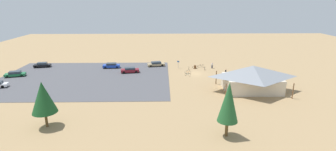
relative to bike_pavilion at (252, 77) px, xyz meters
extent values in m
plane|color=#9E7F56|center=(10.29, -13.04, -2.99)|extent=(160.00, 160.00, 0.00)
cube|color=#4C4C51|center=(37.43, -9.83, -2.97)|extent=(40.89, 30.89, 0.05)
cube|color=beige|center=(0.00, 0.00, -1.46)|extent=(11.05, 7.32, 3.07)
pyramid|color=gray|center=(0.00, 0.00, 1.24)|extent=(13.24, 9.50, 2.33)
cylinder|color=brown|center=(-6.46, -4.59, -1.46)|extent=(0.20, 0.20, 3.07)
cylinder|color=brown|center=(6.46, -4.59, -1.46)|extent=(0.20, 0.20, 3.07)
cylinder|color=brown|center=(-6.46, 4.59, -1.46)|extent=(0.20, 0.20, 3.07)
cylinder|color=brown|center=(6.46, 4.59, -1.46)|extent=(0.20, 0.20, 3.07)
cylinder|color=brown|center=(9.52, -18.17, -2.54)|extent=(0.60, 0.60, 0.90)
cylinder|color=#99999E|center=(14.13, -18.61, -1.89)|extent=(0.08, 0.08, 2.20)
cube|color=#1959B2|center=(14.13, -18.61, -1.09)|extent=(0.56, 0.04, 0.40)
cylinder|color=brown|center=(9.60, 18.54, -1.85)|extent=(0.43, 0.43, 2.28)
cone|color=#235B2D|center=(9.60, 18.54, 2.11)|extent=(2.83, 2.83, 5.64)
cylinder|color=brown|center=(35.86, 15.16, -1.84)|extent=(0.38, 0.38, 2.32)
cone|color=#194C23|center=(35.86, 15.16, 1.70)|extent=(3.63, 3.63, 4.76)
torus|color=black|center=(12.43, -13.26, -2.64)|extent=(0.70, 0.07, 0.70)
torus|color=black|center=(11.48, -13.30, -2.64)|extent=(0.70, 0.07, 0.70)
cylinder|color=orange|center=(11.95, -13.28, -2.53)|extent=(0.88, 0.07, 0.04)
cylinder|color=orange|center=(12.13, -13.27, -2.43)|extent=(0.04, 0.04, 0.42)
cube|color=black|center=(12.13, -13.27, -2.22)|extent=(0.20, 0.09, 0.05)
cylinder|color=orange|center=(11.57, -13.29, -2.41)|extent=(0.04, 0.04, 0.47)
cylinder|color=black|center=(11.57, -13.29, -2.18)|extent=(0.05, 0.48, 0.03)
torus|color=black|center=(11.45, -16.42, -2.66)|extent=(0.13, 0.68, 0.68)
torus|color=black|center=(11.32, -17.47, -2.66)|extent=(0.13, 0.68, 0.68)
cylinder|color=yellow|center=(11.39, -16.94, -2.54)|extent=(0.16, 0.97, 0.04)
cylinder|color=yellow|center=(11.41, -16.76, -2.46)|extent=(0.04, 0.04, 0.40)
cube|color=black|center=(11.41, -16.76, -2.26)|extent=(0.10, 0.21, 0.05)
cylinder|color=yellow|center=(11.33, -17.36, -2.44)|extent=(0.04, 0.04, 0.43)
cylinder|color=black|center=(11.33, -17.36, -2.23)|extent=(0.48, 0.09, 0.03)
torus|color=black|center=(8.25, -19.43, -2.63)|extent=(0.73, 0.13, 0.74)
torus|color=black|center=(7.21, -19.30, -2.63)|extent=(0.73, 0.13, 0.74)
cylinder|color=black|center=(7.73, -19.36, -2.51)|extent=(0.96, 0.16, 0.04)
cylinder|color=black|center=(7.91, -19.39, -2.43)|extent=(0.04, 0.04, 0.39)
cube|color=black|center=(7.91, -19.39, -2.23)|extent=(0.21, 0.10, 0.05)
cylinder|color=black|center=(7.31, -19.31, -2.37)|extent=(0.04, 0.04, 0.51)
cylinder|color=black|center=(7.31, -19.31, -2.12)|extent=(0.09, 0.48, 0.03)
torus|color=black|center=(8.92, -18.63, -2.66)|extent=(0.65, 0.20, 0.66)
torus|color=black|center=(9.90, -18.39, -2.66)|extent=(0.65, 0.20, 0.66)
cylinder|color=red|center=(9.41, -18.51, -2.56)|extent=(0.91, 0.26, 0.04)
cylinder|color=red|center=(9.23, -18.55, -2.48)|extent=(0.04, 0.04, 0.36)
cube|color=black|center=(9.23, -18.55, -2.30)|extent=(0.21, 0.13, 0.05)
cylinder|color=red|center=(9.80, -18.41, -2.45)|extent=(0.04, 0.04, 0.43)
cylinder|color=black|center=(9.80, -18.41, -2.24)|extent=(0.15, 0.47, 0.03)
torus|color=black|center=(11.86, -10.83, -2.67)|extent=(0.57, 0.39, 0.65)
torus|color=black|center=(12.67, -11.36, -2.67)|extent=(0.57, 0.39, 0.65)
cylinder|color=#197A7F|center=(12.26, -11.10, -2.56)|extent=(0.77, 0.52, 0.04)
cylinder|color=#197A7F|center=(12.12, -11.00, -2.49)|extent=(0.04, 0.04, 0.35)
cube|color=black|center=(12.12, -11.00, -2.32)|extent=(0.21, 0.18, 0.05)
cylinder|color=#197A7F|center=(12.59, -11.31, -2.45)|extent=(0.04, 0.04, 0.43)
cylinder|color=black|center=(12.59, -11.31, -2.24)|extent=(0.29, 0.42, 0.03)
torus|color=black|center=(7.02, -17.23, -2.64)|extent=(0.13, 0.71, 0.71)
torus|color=black|center=(7.14, -16.29, -2.64)|extent=(0.13, 0.71, 0.71)
cylinder|color=#B7B7BC|center=(7.08, -16.76, -2.52)|extent=(0.15, 0.87, 0.04)
cylinder|color=#B7B7BC|center=(7.06, -16.93, -2.42)|extent=(0.04, 0.04, 0.43)
cube|color=black|center=(7.06, -16.93, -2.21)|extent=(0.11, 0.21, 0.05)
cylinder|color=#B7B7BC|center=(7.13, -16.39, -2.39)|extent=(0.04, 0.04, 0.49)
cylinder|color=black|center=(7.13, -16.39, -2.15)|extent=(0.48, 0.09, 0.03)
torus|color=black|center=(-4.84, -11.87, -2.66)|extent=(0.67, 0.15, 0.67)
torus|color=black|center=(-3.87, -11.71, -2.66)|extent=(0.67, 0.15, 0.67)
cylinder|color=#2347B7|center=(-4.35, -11.79, -2.55)|extent=(0.91, 0.18, 0.04)
cylinder|color=#2347B7|center=(-4.53, -11.82, -2.47)|extent=(0.04, 0.04, 0.37)
cube|color=black|center=(-4.53, -11.82, -2.29)|extent=(0.21, 0.11, 0.05)
cylinder|color=#2347B7|center=(-3.96, -11.73, -2.42)|extent=(0.04, 0.04, 0.48)
cylinder|color=black|center=(-3.96, -11.73, -2.18)|extent=(0.11, 0.48, 0.03)
cube|color=black|center=(52.04, -20.42, -2.45)|extent=(4.67, 2.53, 0.56)
cube|color=#2D3842|center=(52.04, -20.42, -1.88)|extent=(2.72, 1.95, 0.57)
cylinder|color=black|center=(53.37, -19.40, -2.62)|extent=(0.67, 0.34, 0.64)
cylinder|color=black|center=(53.66, -20.86, -2.62)|extent=(0.67, 0.34, 0.64)
cylinder|color=black|center=(50.41, -19.98, -2.62)|extent=(0.67, 0.34, 0.64)
cylinder|color=black|center=(50.70, -21.44, -2.62)|extent=(0.67, 0.34, 0.64)
cylinder|color=black|center=(52.70, -2.58, -2.62)|extent=(0.67, 0.33, 0.64)
cylinder|color=black|center=(52.95, -4.05, -2.62)|extent=(0.67, 0.33, 0.64)
cube|color=#1E42B2|center=(32.58, -19.18, -2.38)|extent=(4.71, 2.11, 0.69)
cube|color=#2D3842|center=(32.58, -19.18, -1.80)|extent=(2.68, 1.75, 0.49)
cylinder|color=black|center=(34.08, -18.29, -2.62)|extent=(0.65, 0.27, 0.64)
cylinder|color=black|center=(34.19, -19.85, -2.62)|extent=(0.65, 0.27, 0.64)
cylinder|color=black|center=(30.96, -18.52, -2.62)|extent=(0.65, 0.27, 0.64)
cylinder|color=black|center=(31.08, -20.08, -2.62)|extent=(0.65, 0.27, 0.64)
cube|color=tan|center=(20.29, -20.87, -2.44)|extent=(5.05, 2.75, 0.57)
cube|color=#2D3842|center=(20.29, -20.87, -1.90)|extent=(2.95, 2.10, 0.52)
cylinder|color=black|center=(21.71, -19.76, -2.62)|extent=(0.67, 0.35, 0.64)
cylinder|color=black|center=(22.04, -21.28, -2.62)|extent=(0.67, 0.35, 0.64)
cylinder|color=black|center=(18.53, -20.46, -2.62)|extent=(0.67, 0.35, 0.64)
cylinder|color=black|center=(18.86, -21.97, -2.62)|extent=(0.67, 0.35, 0.64)
cube|color=maroon|center=(26.91, -14.32, -2.38)|extent=(4.85, 2.49, 0.70)
cube|color=#2D3842|center=(26.91, -14.32, -1.80)|extent=(2.80, 1.96, 0.45)
cylinder|color=black|center=(28.34, -13.30, -2.62)|extent=(0.67, 0.32, 0.64)
cylinder|color=black|center=(28.58, -14.85, -2.62)|extent=(0.67, 0.32, 0.64)
cylinder|color=black|center=(25.23, -13.79, -2.62)|extent=(0.67, 0.32, 0.64)
cylinder|color=black|center=(25.48, -15.34, -2.62)|extent=(0.67, 0.32, 0.64)
cube|color=#1E6B3D|center=(54.74, -11.43, -2.45)|extent=(4.96, 3.04, 0.55)
cube|color=#2D3842|center=(54.74, -11.43, -1.90)|extent=(2.94, 2.28, 0.54)
cylinder|color=black|center=(56.04, -10.21, -2.62)|extent=(0.68, 0.38, 0.64)
cylinder|color=black|center=(56.48, -11.81, -2.62)|extent=(0.68, 0.38, 0.64)
cylinder|color=black|center=(53.01, -11.05, -2.62)|extent=(0.68, 0.38, 0.64)
cylinder|color=black|center=(53.45, -12.64, -2.62)|extent=(0.68, 0.38, 0.64)
cube|color=#2D3347|center=(-1.19, -9.53, -2.57)|extent=(0.39, 0.34, 0.86)
cylinder|color=black|center=(-1.19, -9.53, -1.81)|extent=(0.36, 0.36, 0.66)
sphere|color=tan|center=(-1.19, -9.53, -1.36)|extent=(0.24, 0.24, 0.24)
cube|color=#2D3347|center=(4.78, -18.47, -2.57)|extent=(0.35, 0.28, 0.85)
cylinder|color=silver|center=(4.78, -18.47, -1.87)|extent=(0.36, 0.36, 0.55)
sphere|color=tan|center=(4.78, -18.47, -1.47)|extent=(0.24, 0.24, 0.24)
cube|color=#2D3347|center=(2.85, -10.77, -2.54)|extent=(0.38, 0.33, 0.91)
cylinder|color=black|center=(2.85, -10.77, -1.77)|extent=(0.36, 0.36, 0.63)
sphere|color=tan|center=(2.85, -10.77, -1.34)|extent=(0.24, 0.24, 0.24)
camera|label=1|loc=(18.45, 51.09, 15.46)|focal=27.96mm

